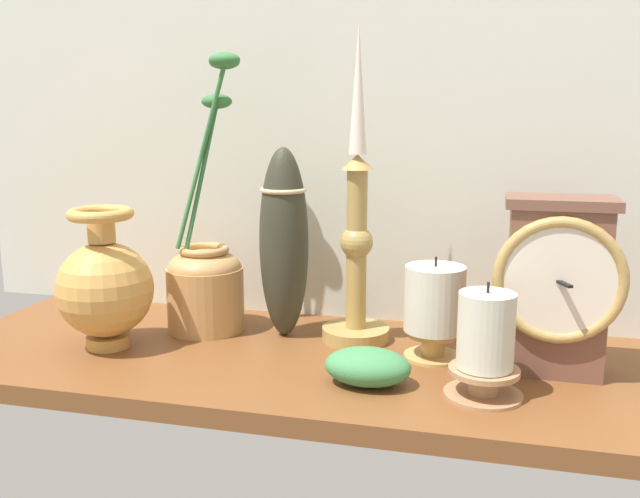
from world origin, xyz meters
TOP-DOWN VIEW (x-y plane):
  - ground_plane at (0.00, 0.00)cm, footprint 100.00×36.00cm
  - back_wall at (0.00, 18.50)cm, footprint 120.00×2.00cm
  - mantel_clock at (29.18, 1.40)cm, footprint 14.71×10.27cm
  - candlestick_tall_left at (4.15, 7.46)cm, footprint 9.22×9.22cm
  - brass_vase_bulbous at (-27.15, -3.40)cm, footprint 12.55×12.55cm
  - brass_vase_jar at (-17.44, 6.87)cm, footprint 11.09×10.89cm
  - pillar_candle_front at (21.46, -7.68)cm, footprint 8.61×8.61cm
  - pillar_candle_near_clock at (15.03, 3.11)cm, footprint 7.60×7.60cm
  - tall_ceramic_vase at (-5.86, 7.10)cm, footprint 6.72×6.72cm
  - ivy_sprig at (8.55, -7.56)cm, footprint 9.95×6.97cm

SIDE VIEW (x-z plane):
  - ground_plane at x=0.00cm, z-range -2.40..0.00cm
  - ivy_sprig at x=8.55cm, z-range 0.00..4.28cm
  - pillar_candle_front at x=21.46cm, z-range -0.71..12.22cm
  - pillar_candle_near_clock at x=15.03cm, z-range 0.15..13.24cm
  - brass_vase_jar at x=-17.44cm, z-range -11.50..26.94cm
  - brass_vase_bulbous at x=-27.15cm, z-range -0.93..17.68cm
  - mantel_clock at x=29.18cm, z-range 0.39..21.49cm
  - tall_ceramic_vase at x=-5.86cm, z-range 0.15..26.26cm
  - candlestick_tall_left at x=4.15cm, z-range -7.27..34.61cm
  - back_wall at x=0.00cm, z-range 0.00..65.00cm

